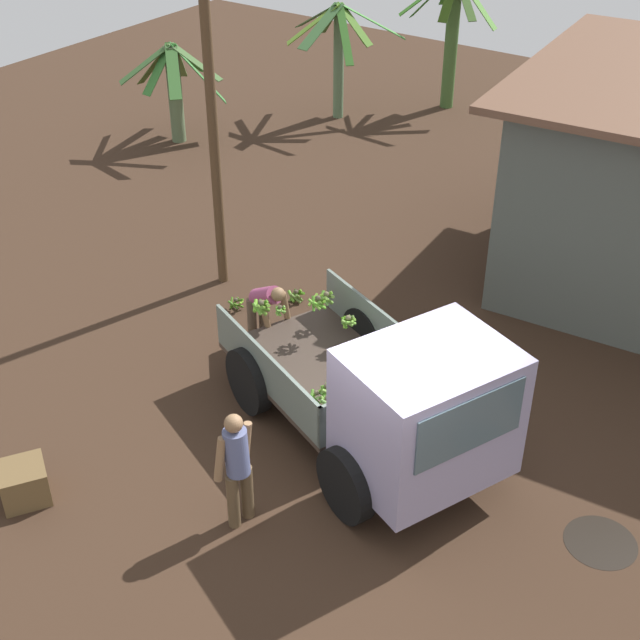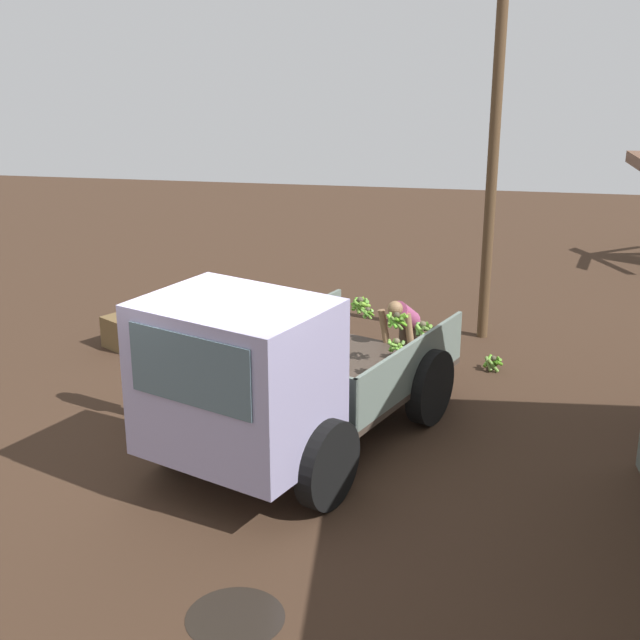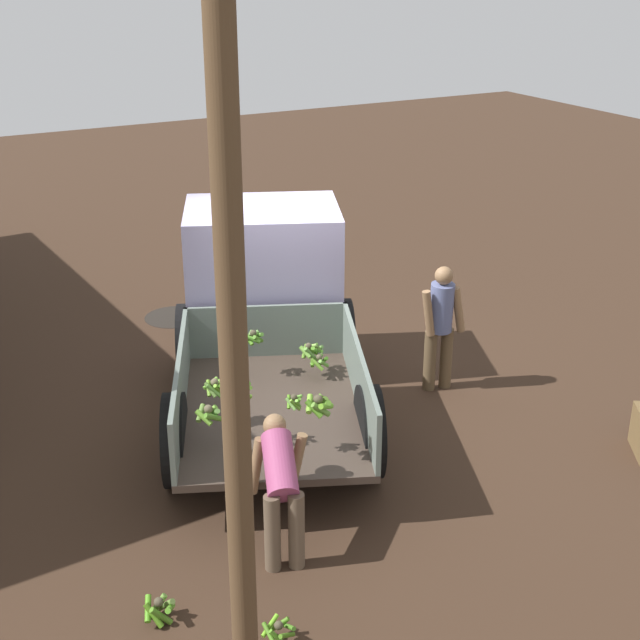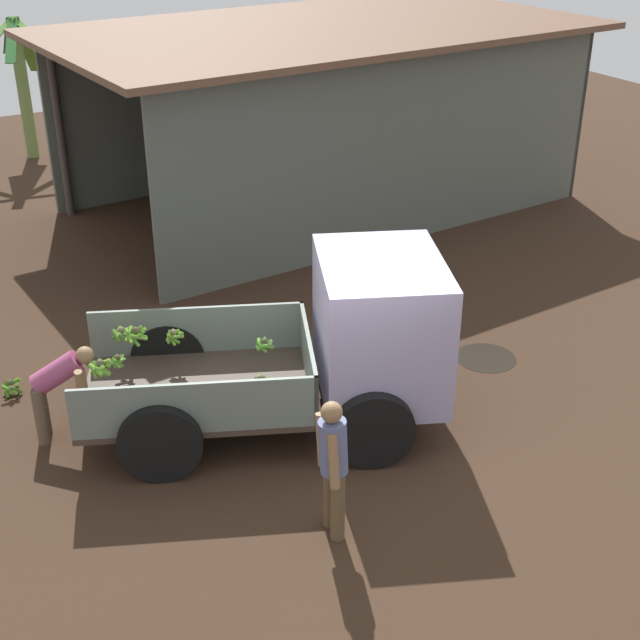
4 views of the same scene
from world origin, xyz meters
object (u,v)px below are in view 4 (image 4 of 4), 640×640
Objects in this scene: banana_bunch_on_ground_0 at (11,387)px; cargo_truck at (345,340)px; person_foreground_visitor at (333,462)px; person_worker_loading at (57,385)px.

cargo_truck is at bearing -36.25° from banana_bunch_on_ground_0.
cargo_truck is at bearing -113.87° from person_foreground_visitor.
person_worker_loading is 1.47m from banana_bunch_on_ground_0.
person_worker_loading is at bearing -74.30° from banana_bunch_on_ground_0.
banana_bunch_on_ground_0 is (-0.36, 1.29, -0.61)m from person_worker_loading.
cargo_truck is 3.52m from person_worker_loading.
banana_bunch_on_ground_0 is at bearing 166.68° from cargo_truck.
cargo_truck is 2.94× the size of person_foreground_visitor.
cargo_truck is 3.92× the size of person_worker_loading.
person_foreground_visitor reaches higher than banana_bunch_on_ground_0.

